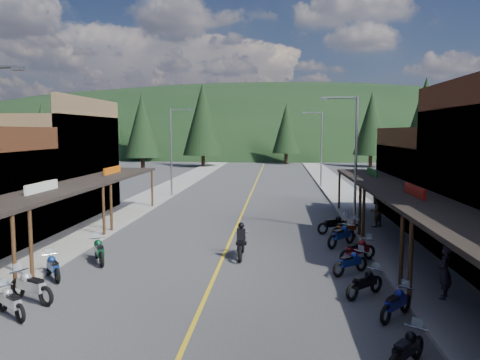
% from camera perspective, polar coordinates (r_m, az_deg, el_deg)
% --- Properties ---
extents(ground, '(220.00, 220.00, 0.00)m').
position_cam_1_polar(ground, '(20.72, -2.73, -10.81)').
color(ground, '#38383A').
rests_on(ground, ground).
extents(centerline, '(0.15, 90.00, 0.01)m').
position_cam_1_polar(centerline, '(40.20, 0.94, -2.56)').
color(centerline, gold).
rests_on(centerline, ground).
extents(sidewalk_west, '(3.40, 94.00, 0.15)m').
position_cam_1_polar(sidewalk_west, '(41.66, -11.09, -2.28)').
color(sidewalk_west, gray).
rests_on(sidewalk_west, ground).
extents(sidewalk_east, '(3.40, 94.00, 0.15)m').
position_cam_1_polar(sidewalk_east, '(40.57, 13.31, -2.55)').
color(sidewalk_east, gray).
rests_on(sidewalk_east, ground).
extents(shop_west_3, '(10.90, 10.20, 8.20)m').
position_cam_1_polar(shop_west_3, '(35.11, -23.13, 1.48)').
color(shop_west_3, brown).
rests_on(shop_west_3, ground).
extents(shop_east_3, '(10.90, 10.20, 6.20)m').
position_cam_1_polar(shop_east_3, '(33.10, 24.37, -0.53)').
color(shop_east_3, '#4C2D16').
rests_on(shop_east_3, ground).
extents(streetlight_1, '(2.16, 0.18, 8.00)m').
position_cam_1_polar(streetlight_1, '(42.77, -8.22, 3.89)').
color(streetlight_1, gray).
rests_on(streetlight_1, ground).
extents(streetlight_2, '(2.16, 0.18, 8.00)m').
position_cam_1_polar(streetlight_2, '(28.05, 13.65, 2.71)').
color(streetlight_2, gray).
rests_on(streetlight_2, ground).
extents(streetlight_3, '(2.16, 0.18, 8.00)m').
position_cam_1_polar(streetlight_3, '(49.88, 9.73, 4.16)').
color(streetlight_3, gray).
rests_on(streetlight_3, ground).
extents(ridge_hill, '(310.00, 140.00, 60.00)m').
position_cam_1_polar(ridge_hill, '(154.81, 3.73, 3.77)').
color(ridge_hill, black).
rests_on(ridge_hill, ground).
extents(pine_0, '(5.04, 5.04, 11.00)m').
position_cam_1_polar(pine_0, '(92.10, -22.98, 5.83)').
color(pine_0, black).
rests_on(pine_0, ground).
extents(pine_1, '(5.88, 5.88, 12.50)m').
position_cam_1_polar(pine_1, '(93.53, -11.91, 6.64)').
color(pine_1, black).
rests_on(pine_1, ground).
extents(pine_2, '(6.72, 6.72, 14.00)m').
position_cam_1_polar(pine_2, '(78.71, -4.56, 7.44)').
color(pine_2, black).
rests_on(pine_2, ground).
extents(pine_3, '(5.04, 5.04, 11.00)m').
position_cam_1_polar(pine_3, '(85.68, 5.66, 6.30)').
color(pine_3, black).
rests_on(pine_3, ground).
extents(pine_4, '(5.88, 5.88, 12.50)m').
position_cam_1_polar(pine_4, '(81.15, 15.74, 6.66)').
color(pine_4, black).
rests_on(pine_4, ground).
extents(pine_5, '(6.72, 6.72, 14.00)m').
position_cam_1_polar(pine_5, '(96.92, 23.77, 6.68)').
color(pine_5, black).
rests_on(pine_5, ground).
extents(pine_7, '(5.88, 5.88, 12.50)m').
position_cam_1_polar(pine_7, '(101.73, -15.29, 6.49)').
color(pine_7, black).
rests_on(pine_7, ground).
extents(pine_8, '(4.48, 4.48, 10.00)m').
position_cam_1_polar(pine_8, '(64.53, -17.80, 5.70)').
color(pine_8, black).
rests_on(pine_8, ground).
extents(pine_9, '(4.93, 4.93, 10.80)m').
position_cam_1_polar(pine_9, '(68.12, 23.13, 5.85)').
color(pine_9, black).
rests_on(pine_9, ground).
extents(pine_10, '(5.38, 5.38, 11.60)m').
position_cam_1_polar(pine_10, '(72.65, -11.86, 6.50)').
color(pine_10, black).
rests_on(pine_10, ground).
extents(pine_11, '(5.82, 5.82, 12.40)m').
position_cam_1_polar(pine_11, '(60.25, 21.64, 6.72)').
color(pine_11, black).
rests_on(pine_11, ground).
extents(bike_west_5, '(1.93, 1.69, 1.11)m').
position_cam_1_polar(bike_west_5, '(17.19, -26.18, -13.07)').
color(bike_west_5, '#A2A1A6').
rests_on(bike_west_5, ground).
extents(bike_west_6, '(2.30, 1.63, 1.26)m').
position_cam_1_polar(bike_west_6, '(18.28, -24.12, -11.58)').
color(bike_west_6, '#A7A8AD').
rests_on(bike_west_6, ground).
extents(bike_west_7, '(1.71, 1.90, 1.10)m').
position_cam_1_polar(bike_west_7, '(20.68, -21.83, -9.70)').
color(bike_west_7, navy).
rests_on(bike_west_7, ground).
extents(bike_west_8, '(1.70, 2.26, 1.25)m').
position_cam_1_polar(bike_west_8, '(22.41, -16.81, -8.12)').
color(bike_west_8, '#0C3C22').
rests_on(bike_west_8, ground).
extents(bike_east_4, '(1.71, 1.91, 1.10)m').
position_cam_1_polar(bike_east_4, '(13.18, 19.61, -18.73)').
color(bike_east_4, black).
rests_on(bike_east_4, ground).
extents(bike_east_5, '(1.72, 1.89, 1.10)m').
position_cam_1_polar(bike_east_5, '(16.22, 18.49, -13.92)').
color(bike_east_5, navy).
rests_on(bike_east_5, ground).
extents(bike_east_6, '(1.88, 1.82, 1.12)m').
position_cam_1_polar(bike_east_6, '(17.87, 14.97, -11.90)').
color(bike_east_6, black).
rests_on(bike_east_6, ground).
extents(bike_east_7, '(1.92, 1.73, 1.11)m').
position_cam_1_polar(bike_east_7, '(20.39, 13.31, -9.62)').
color(bike_east_7, navy).
rests_on(bike_east_7, ground).
extents(bike_east_8, '(2.14, 1.85, 1.22)m').
position_cam_1_polar(bike_east_8, '(22.26, 14.16, -8.17)').
color(bike_east_8, maroon).
rests_on(bike_east_8, ground).
extents(bike_east_9, '(2.08, 2.21, 1.30)m').
position_cam_1_polar(bike_east_9, '(24.99, 12.28, -6.48)').
color(bike_east_9, navy).
rests_on(bike_east_9, ground).
extents(bike_east_10, '(2.21, 2.01, 1.28)m').
position_cam_1_polar(bike_east_10, '(26.83, 12.87, -5.65)').
color(bike_east_10, '#AC430C').
rests_on(bike_east_10, ground).
extents(bike_east_11, '(2.26, 1.57, 1.23)m').
position_cam_1_polar(bike_east_11, '(28.00, 11.43, -5.19)').
color(bike_east_11, black).
rests_on(bike_east_11, ground).
extents(rider_on_bike, '(0.79, 2.32, 1.76)m').
position_cam_1_polar(rider_on_bike, '(22.29, 0.18, -7.72)').
color(rider_on_bike, black).
rests_on(rider_on_bike, ground).
extents(pedestrian_east_a, '(0.70, 0.82, 1.91)m').
position_cam_1_polar(pedestrian_east_a, '(18.07, 23.70, -10.20)').
color(pedestrian_east_a, '#221C2B').
rests_on(pedestrian_east_a, sidewalk_east).
extents(pedestrian_east_b, '(1.06, 1.01, 1.92)m').
position_cam_1_polar(pedestrian_east_b, '(29.74, 16.16, -3.69)').
color(pedestrian_east_b, brown).
rests_on(pedestrian_east_b, sidewalk_east).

